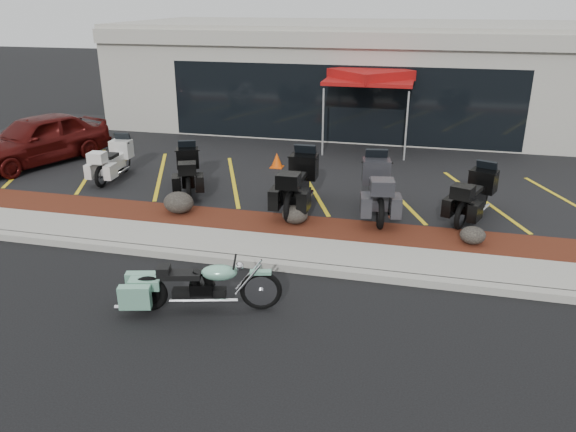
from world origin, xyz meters
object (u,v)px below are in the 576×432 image
(hero_cruiser, at_px, (261,285))
(traffic_cone, at_px, (277,160))
(parked_car, at_px, (37,139))
(popup_canopy, at_px, (371,77))
(touring_white, at_px, (124,153))

(hero_cruiser, relative_size, traffic_cone, 5.96)
(hero_cruiser, xyz_separation_m, traffic_cone, (-1.77, 7.76, -0.09))
(parked_car, height_order, traffic_cone, parked_car)
(hero_cruiser, xyz_separation_m, popup_canopy, (0.59, 10.75, 2.03))
(parked_car, relative_size, popup_canopy, 1.20)
(traffic_cone, distance_m, popup_canopy, 4.36)
(hero_cruiser, xyz_separation_m, touring_white, (-5.93, 6.25, 0.26))
(parked_car, xyz_separation_m, traffic_cone, (7.14, 1.28, -0.52))
(hero_cruiser, height_order, parked_car, parked_car)
(touring_white, distance_m, parked_car, 3.00)
(touring_white, bearing_deg, popup_canopy, -59.21)
(parked_car, bearing_deg, hero_cruiser, -15.04)
(hero_cruiser, height_order, touring_white, touring_white)
(parked_car, distance_m, traffic_cone, 7.28)
(hero_cruiser, bearing_deg, touring_white, 119.08)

